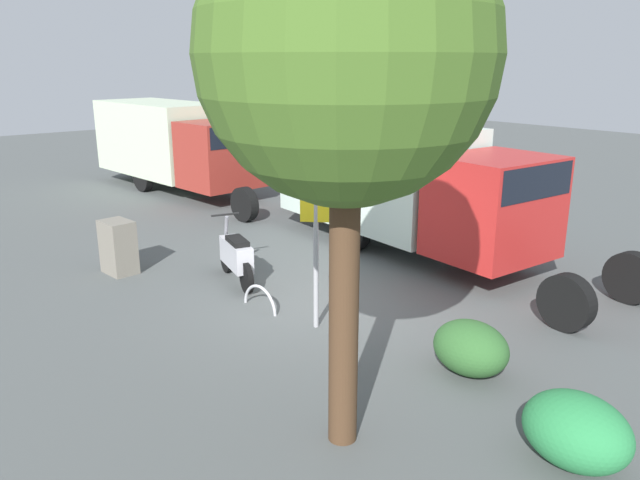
# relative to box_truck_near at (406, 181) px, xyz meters

# --- Properties ---
(ground_plane) EXTENTS (60.00, 60.00, 0.00)m
(ground_plane) POSITION_rel_box_truck_near_xyz_m (-1.40, 3.37, -1.53)
(ground_plane) COLOR #4D5151
(box_truck_near) EXTENTS (8.50, 2.67, 2.68)m
(box_truck_near) POSITION_rel_box_truck_near_xyz_m (0.00, 0.00, 0.00)
(box_truck_near) COLOR black
(box_truck_near) RESTS_ON ground
(box_truck_far) EXTENTS (8.68, 2.85, 2.73)m
(box_truck_far) POSITION_rel_box_truck_near_xyz_m (9.05, 0.84, 0.02)
(box_truck_far) COLOR black
(box_truck_far) RESTS_ON ground
(motorcycle) EXTENTS (1.78, 0.72, 1.20)m
(motorcycle) POSITION_rel_box_truck_near_xyz_m (0.52, 4.02, -1.01)
(motorcycle) COLOR black
(motorcycle) RESTS_ON ground
(stop_sign) EXTENTS (0.71, 0.33, 2.95)m
(stop_sign) POSITION_rel_box_truck_near_xyz_m (-1.99, 4.14, 0.43)
(stop_sign) COLOR #9E9EA3
(stop_sign) RESTS_ON ground
(street_tree) EXTENTS (2.86, 2.86, 5.51)m
(street_tree) POSITION_rel_box_truck_near_xyz_m (-4.47, 5.78, 2.52)
(street_tree) COLOR #47301E
(street_tree) RESTS_ON ground
(utility_cabinet) EXTENTS (0.72, 0.56, 1.05)m
(utility_cabinet) POSITION_rel_box_truck_near_xyz_m (2.45, 5.50, -1.01)
(utility_cabinet) COLOR slate
(utility_cabinet) RESTS_ON ground
(bike_rack_hoop) EXTENTS (0.85, 0.11, 0.85)m
(bike_rack_hoop) POSITION_rel_box_truck_near_xyz_m (-0.83, 4.41, -1.53)
(bike_rack_hoop) COLOR #B7B7BC
(bike_rack_hoop) RESTS_ON ground
(shrub_near_sign) EXTENTS (1.06, 0.87, 0.72)m
(shrub_near_sign) POSITION_rel_box_truck_near_xyz_m (-4.43, 3.47, -1.17)
(shrub_near_sign) COLOR #2F5F2B
(shrub_near_sign) RESTS_ON ground
(shrub_mid_verge) EXTENTS (1.13, 0.92, 0.77)m
(shrub_mid_verge) POSITION_rel_box_truck_near_xyz_m (-6.32, 4.22, -1.15)
(shrub_mid_verge) COLOR #297F44
(shrub_mid_verge) RESTS_ON ground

